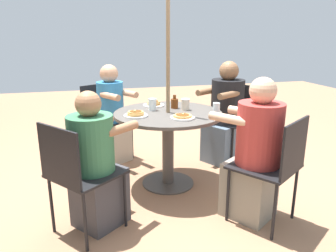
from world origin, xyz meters
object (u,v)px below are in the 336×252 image
patio_chair_south (77,171)px  pancake_plate_c (182,117)px  pancake_plate_a (136,114)px  syrup_bottle (174,103)px  patio_chair_north (234,116)px  diner_north (225,117)px  diner_west (254,156)px  drinking_glass_b (152,104)px  diner_east (112,117)px  patio_chair_west (275,163)px  diner_south (96,167)px  drinking_glass_a (216,108)px  coffee_cup (185,104)px  patio_chair_east (104,115)px  patio_table (168,128)px  pancake_plate_b (154,104)px

patio_chair_south → pancake_plate_c: 1.06m
pancake_plate_c → pancake_plate_a: bearing=65.6°
pancake_plate_c → syrup_bottle: size_ratio=1.62×
patio_chair_north → diner_north: size_ratio=0.75×
diner_west → drinking_glass_b: bearing=91.9°
drinking_glass_b → pancake_plate_a: bearing=135.3°
diner_east → patio_chair_west: 2.05m
patio_chair_south → diner_south: bearing=90.0°
patio_chair_north → drinking_glass_a: size_ratio=8.87×
diner_north → coffee_cup: size_ratio=10.57×
patio_chair_south → drinking_glass_a: (0.54, -1.31, 0.28)m
patio_chair_east → pancake_plate_a: (-1.04, -0.23, 0.25)m
diner_west → patio_table: bearing=90.0°
syrup_bottle → drinking_glass_a: bearing=-132.8°
patio_chair_west → coffee_cup: bearing=79.6°
diner_north → drinking_glass_b: 1.04m
diner_south → patio_chair_north: bearing=84.9°
patio_chair_north → patio_chair_west: same height
diner_south → pancake_plate_c: bearing=73.4°
diner_east → pancake_plate_c: diner_east is taller
patio_chair_south → patio_chair_west: (-0.23, -1.49, 0.00)m
pancake_plate_a → drinking_glass_b: drinking_glass_b is taller
diner_east → diner_west: size_ratio=0.97×
diner_north → diner_west: 1.26m
patio_chair_east → diner_west: bearing=91.7°
drinking_glass_b → patio_chair_east: bearing=27.3°
pancake_plate_b → drinking_glass_b: bearing=164.2°
patio_chair_east → diner_east: bearing=90.0°
patio_table → pancake_plate_a: size_ratio=4.76×
diner_south → pancake_plate_a: diner_south is taller
diner_south → patio_chair_south: bearing=-90.0°
patio_chair_south → pancake_plate_c: (0.43, -0.94, 0.24)m
diner_west → pancake_plate_a: size_ratio=5.33×
diner_south → coffee_cup: 1.17m
diner_north → patio_chair_north: bearing=-90.0°
pancake_plate_c → drinking_glass_a: drinking_glass_a is taller
patio_table → pancake_plate_c: 0.32m
diner_west → drinking_glass_b: size_ratio=9.99×
patio_table → patio_chair_east: (0.96, 0.56, -0.07)m
patio_chair_west → pancake_plate_a: bearing=104.5°
patio_chair_east → pancake_plate_c: bearing=87.0°
diner_south → pancake_plate_a: bearing=102.8°
diner_south → patio_table: bearing=90.0°
diner_north → syrup_bottle: diner_north is taller
diner_north → drinking_glass_a: bearing=118.9°
diner_north → drinking_glass_b: bearing=80.2°
patio_chair_north → diner_east: bearing=50.4°
diner_north → patio_chair_east: (0.51, 1.38, -0.01)m
pancake_plate_a → drinking_glass_a: drinking_glass_a is taller
pancake_plate_a → syrup_bottle: bearing=-61.3°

